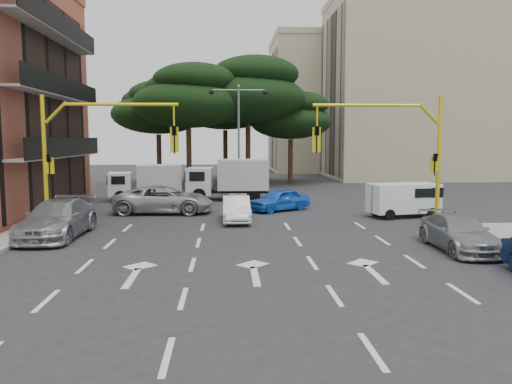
# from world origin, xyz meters

# --- Properties ---
(ground) EXTENTS (120.00, 120.00, 0.00)m
(ground) POSITION_xyz_m (0.00, 0.00, 0.00)
(ground) COLOR #28282B
(ground) RESTS_ON ground
(median_strip) EXTENTS (1.40, 6.00, 0.15)m
(median_strip) POSITION_xyz_m (0.00, 16.00, 0.07)
(median_strip) COLOR gray
(median_strip) RESTS_ON ground
(apartment_beige_near) EXTENTS (20.20, 12.15, 18.70)m
(apartment_beige_near) POSITION_xyz_m (19.95, 32.00, 9.35)
(apartment_beige_near) COLOR beige
(apartment_beige_near) RESTS_ON ground
(apartment_beige_far) EXTENTS (16.20, 12.15, 16.70)m
(apartment_beige_far) POSITION_xyz_m (12.95, 44.00, 8.35)
(apartment_beige_far) COLOR beige
(apartment_beige_far) RESTS_ON ground
(pine_left_near) EXTENTS (9.15, 9.15, 10.23)m
(pine_left_near) POSITION_xyz_m (-3.94, 21.96, 7.60)
(pine_left_near) COLOR #382616
(pine_left_near) RESTS_ON ground
(pine_center) EXTENTS (9.98, 9.98, 11.16)m
(pine_center) POSITION_xyz_m (1.06, 23.96, 8.30)
(pine_center) COLOR #382616
(pine_center) RESTS_ON ground
(pine_left_far) EXTENTS (8.32, 8.32, 9.30)m
(pine_left_far) POSITION_xyz_m (-6.94, 25.96, 6.91)
(pine_left_far) COLOR #382616
(pine_left_far) RESTS_ON ground
(pine_right) EXTENTS (7.49, 7.49, 8.37)m
(pine_right) POSITION_xyz_m (5.06, 25.96, 6.22)
(pine_right) COLOR #382616
(pine_right) RESTS_ON ground
(pine_back) EXTENTS (9.15, 9.15, 10.23)m
(pine_back) POSITION_xyz_m (-0.94, 28.96, 7.60)
(pine_back) COLOR #382616
(pine_back) RESTS_ON ground
(signal_mast_right) EXTENTS (5.79, 0.37, 6.00)m
(signal_mast_right) POSITION_xyz_m (6.80, 1.99, 3.88)
(signal_mast_right) COLOR yellow
(signal_mast_right) RESTS_ON ground
(signal_mast_left) EXTENTS (5.79, 0.37, 6.00)m
(signal_mast_left) POSITION_xyz_m (-6.80, 1.99, 3.88)
(signal_mast_left) COLOR yellow
(signal_mast_left) RESTS_ON ground
(street_lamp_center) EXTENTS (4.16, 0.36, 7.77)m
(street_lamp_center) POSITION_xyz_m (0.00, 16.00, 5.43)
(street_lamp_center) COLOR slate
(street_lamp_center) RESTS_ON median_strip
(car_white_hatch) EXTENTS (1.38, 3.85, 1.26)m
(car_white_hatch) POSITION_xyz_m (-0.38, 5.08, 0.63)
(car_white_hatch) COLOR white
(car_white_hatch) RESTS_ON ground
(car_blue_compact) EXTENTS (3.95, 3.31, 1.27)m
(car_blue_compact) POSITION_xyz_m (2.17, 8.65, 0.64)
(car_blue_compact) COLOR blue
(car_blue_compact) RESTS_ON ground
(car_silver_wagon) EXTENTS (2.33, 5.46, 1.57)m
(car_silver_wagon) POSITION_xyz_m (-8.00, 1.49, 0.78)
(car_silver_wagon) COLOR #989AA0
(car_silver_wagon) RESTS_ON ground
(car_silver_cross_a) EXTENTS (5.63, 2.83, 1.53)m
(car_silver_cross_a) POSITION_xyz_m (-4.38, 8.07, 0.76)
(car_silver_cross_a) COLOR #ADB0B5
(car_silver_cross_a) RESTS_ON ground
(car_silver_parked) EXTENTS (1.87, 4.49, 1.30)m
(car_silver_parked) POSITION_xyz_m (7.81, -1.87, 0.65)
(car_silver_parked) COLOR gray
(car_silver_parked) RESTS_ON ground
(van_white) EXTENTS (3.88, 2.30, 1.82)m
(van_white) POSITION_xyz_m (8.50, 6.00, 0.91)
(van_white) COLOR white
(van_white) RESTS_ON ground
(box_truck_a) EXTENTS (5.09, 2.69, 2.39)m
(box_truck_a) POSITION_xyz_m (-6.28, 14.00, 1.19)
(box_truck_a) COLOR white
(box_truck_a) RESTS_ON ground
(box_truck_b) EXTENTS (5.69, 2.60, 2.75)m
(box_truck_b) POSITION_xyz_m (-0.75, 13.86, 1.37)
(box_truck_b) COLOR white
(box_truck_b) RESTS_ON ground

